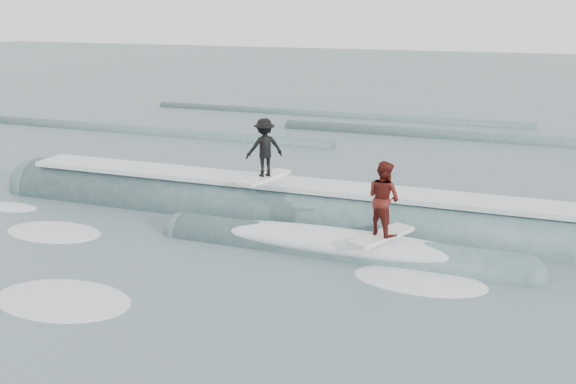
% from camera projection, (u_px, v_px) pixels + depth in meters
% --- Properties ---
extents(ground, '(160.00, 160.00, 0.00)m').
position_uv_depth(ground, '(242.00, 271.00, 15.21)').
color(ground, '#40595D').
rests_on(ground, ground).
extents(breaking_wave, '(20.97, 3.83, 2.09)m').
position_uv_depth(breaking_wave, '(306.00, 223.00, 18.48)').
color(breaking_wave, '#345058').
rests_on(breaking_wave, ground).
extents(surfer_black, '(1.26, 2.07, 1.82)m').
position_uv_depth(surfer_black, '(264.00, 150.00, 18.75)').
color(surfer_black, silver).
rests_on(surfer_black, ground).
extents(surfer_red, '(1.36, 2.04, 1.95)m').
position_uv_depth(surfer_red, '(383.00, 201.00, 15.57)').
color(surfer_red, silver).
rests_on(surfer_red, ground).
extents(whitewater, '(15.14, 6.36, 0.10)m').
position_uv_depth(whitewater, '(152.00, 259.00, 15.91)').
color(whitewater, silver).
rests_on(whitewater, ground).
extents(far_swells, '(40.37, 8.65, 0.80)m').
position_uv_depth(far_swells, '(333.00, 132.00, 32.08)').
color(far_swells, '#345058').
rests_on(far_swells, ground).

